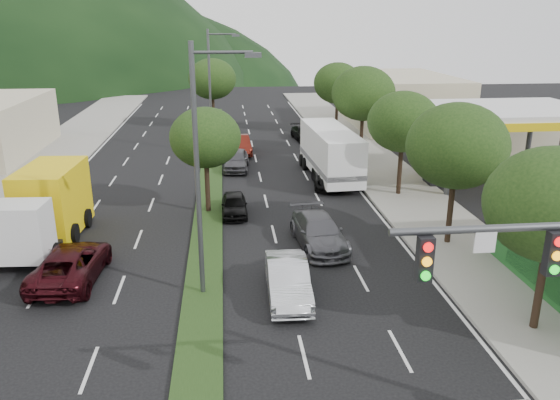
{
  "coord_description": "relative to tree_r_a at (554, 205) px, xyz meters",
  "views": [
    {
      "loc": [
        1.11,
        -12.26,
        10.72
      ],
      "look_at": [
        3.7,
        13.15,
        2.24
      ],
      "focal_mm": 35.0,
      "sensor_mm": 36.0,
      "label": 1
    }
  ],
  "objects": [
    {
      "name": "car_queue_a",
      "position": [
        -10.5,
        13.45,
        -4.21
      ],
      "size": [
        1.46,
        3.6,
        1.22
      ],
      "primitive_type": "imported",
      "rotation": [
        0.0,
        0.0,
        0.0
      ],
      "color": "black",
      "rests_on": "ground"
    },
    {
      "name": "sidewalk_left",
      "position": [
        -25.0,
        21.0,
        -4.75
      ],
      "size": [
        6.0,
        90.0,
        0.15
      ],
      "primitive_type": "cube",
      "color": "gray",
      "rests_on": "ground"
    },
    {
      "name": "tree_med_far",
      "position": [
        -12.0,
        40.0,
        0.19
      ],
      "size": [
        4.8,
        4.8,
        6.94
      ],
      "color": "black",
      "rests_on": "median"
    },
    {
      "name": "car_queue_c",
      "position": [
        -9.72,
        28.45,
        -4.06
      ],
      "size": [
        2.0,
        4.73,
        1.52
      ],
      "primitive_type": "imported",
      "rotation": [
        0.0,
        0.0,
        0.09
      ],
      "color": "#56160E",
      "rests_on": "ground"
    },
    {
      "name": "streetlight_mid",
      "position": [
        -11.79,
        29.0,
        0.76
      ],
      "size": [
        2.6,
        0.25,
        10.0
      ],
      "color": "#47494C",
      "rests_on": "ground"
    },
    {
      "name": "car_queue_e",
      "position": [
        -10.13,
        23.45,
        -4.07
      ],
      "size": [
        2.12,
        4.54,
        1.51
      ],
      "primitive_type": "imported",
      "rotation": [
        0.0,
        0.0,
        -0.08
      ],
      "color": "#48484D",
      "rests_on": "ground"
    },
    {
      "name": "sidewalk_right",
      "position": [
        0.5,
        21.0,
        -4.75
      ],
      "size": [
        5.0,
        90.0,
        0.15
      ],
      "primitive_type": "cube",
      "color": "gray",
      "rests_on": "ground"
    },
    {
      "name": "motorhome",
      "position": [
        -3.61,
        20.42,
        -2.95
      ],
      "size": [
        3.28,
        9.27,
        3.51
      ],
      "rotation": [
        0.0,
        0.0,
        0.05
      ],
      "color": "white",
      "rests_on": "ground"
    },
    {
      "name": "bldg_right_far",
      "position": [
        7.5,
        40.0,
        -2.22
      ],
      "size": [
        10.0,
        16.0,
        5.2
      ],
      "primitive_type": "cube",
      "color": "#C2B59A",
      "rests_on": "ground"
    },
    {
      "name": "car_queue_b",
      "position": [
        -6.45,
        8.45,
        -4.06
      ],
      "size": [
        2.62,
        5.41,
        1.52
      ],
      "primitive_type": "imported",
      "rotation": [
        0.0,
        0.0,
        0.1
      ],
      "color": "#504F55",
      "rests_on": "ground"
    },
    {
      "name": "box_truck",
      "position": [
        -19.88,
        10.51,
        -3.09
      ],
      "size": [
        3.24,
        7.55,
        3.65
      ],
      "rotation": [
        0.0,
        0.0,
        3.08
      ],
      "color": "silver",
      "rests_on": "ground"
    },
    {
      "name": "gas_canopy",
      "position": [
        7.0,
        18.0,
        -0.17
      ],
      "size": [
        12.2,
        8.2,
        5.25
      ],
      "color": "silver",
      "rests_on": "ground"
    },
    {
      "name": "tree_r_c",
      "position": [
        0.0,
        16.0,
        -0.07
      ],
      "size": [
        4.4,
        4.4,
        6.48
      ],
      "color": "black",
      "rests_on": "sidewalk_right"
    },
    {
      "name": "streetlight_near",
      "position": [
        -11.79,
        4.0,
        0.76
      ],
      "size": [
        2.6,
        0.25,
        10.0
      ],
      "color": "#47494C",
      "rests_on": "ground"
    },
    {
      "name": "tree_r_e",
      "position": [
        0.0,
        36.0,
        0.07
      ],
      "size": [
        4.6,
        4.6,
        6.71
      ],
      "color": "black",
      "rests_on": "sidewalk_right"
    },
    {
      "name": "sedan_silver",
      "position": [
        -8.57,
        3.4,
        -4.05
      ],
      "size": [
        1.72,
        4.69,
        1.53
      ],
      "primitive_type": "imported",
      "rotation": [
        0.0,
        0.0,
        -0.02
      ],
      "color": "#BABDC3",
      "rests_on": "ground"
    },
    {
      "name": "car_queue_d",
      "position": [
        -4.05,
        18.45,
        -4.2
      ],
      "size": [
        2.44,
        4.63,
        1.24
      ],
      "primitive_type": "imported",
      "rotation": [
        0.0,
        0.0,
        -0.09
      ],
      "color": "black",
      "rests_on": "ground"
    },
    {
      "name": "tree_r_d",
      "position": [
        0.0,
        26.0,
        0.36
      ],
      "size": [
        5.0,
        5.0,
        7.17
      ],
      "color": "black",
      "rests_on": "sidewalk_right"
    },
    {
      "name": "car_queue_f",
      "position": [
        -3.6,
        33.45,
        -4.2
      ],
      "size": [
        2.27,
        4.48,
        1.25
      ],
      "primitive_type": "imported",
      "rotation": [
        0.0,
        0.0,
        0.13
      ],
      "color": "black",
      "rests_on": "ground"
    },
    {
      "name": "median",
      "position": [
        -12.0,
        24.0,
        -4.76
      ],
      "size": [
        1.6,
        56.0,
        0.12
      ],
      "primitive_type": "cube",
      "color": "#1D3413",
      "rests_on": "ground"
    },
    {
      "name": "tree_med_near",
      "position": [
        -12.0,
        14.0,
        -0.39
      ],
      "size": [
        4.0,
        4.0,
        6.02
      ],
      "color": "black",
      "rests_on": "median"
    },
    {
      "name": "tree_r_a",
      "position": [
        0.0,
        0.0,
        0.0
      ],
      "size": [
        4.6,
        4.6,
        6.63
      ],
      "color": "black",
      "rests_on": "sidewalk_right"
    },
    {
      "name": "suv_maroon",
      "position": [
        -17.65,
        5.86,
        -4.07
      ],
      "size": [
        2.79,
        5.53,
        1.5
      ],
      "primitive_type": "imported",
      "rotation": [
        0.0,
        0.0,
        3.08
      ],
      "color": "black",
      "rests_on": "ground"
    },
    {
      "name": "tree_r_b",
      "position": [
        -0.0,
        8.0,
        0.22
      ],
      "size": [
        4.8,
        4.8,
        6.94
      ],
      "color": "black",
      "rests_on": "sidewalk_right"
    }
  ]
}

